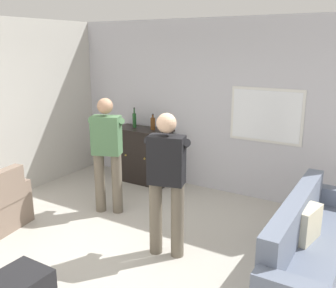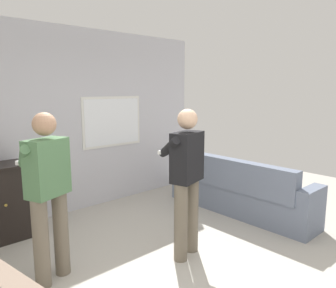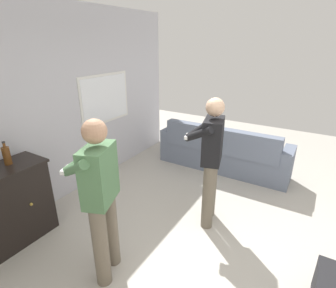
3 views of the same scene
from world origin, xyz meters
name	(u,v)px [view 1 (image 1 of 3)]	position (x,y,z in m)	size (l,w,h in m)	color
ground	(113,260)	(0.00, 0.00, 0.00)	(10.40, 10.40, 0.00)	#B2ADA3
wall_back_with_window	(215,107)	(0.02, 2.66, 1.40)	(5.20, 0.15, 2.80)	silver
couch	(309,249)	(1.96, 0.82, 0.33)	(0.57, 2.40, 0.87)	slate
sideboard_cabinet	(143,155)	(-1.18, 2.30, 0.48)	(1.05, 0.49, 0.97)	black
bottle_wine_green	(153,123)	(-0.98, 2.34, 1.08)	(0.08, 0.08, 0.28)	#593314
bottle_liquor_amber	(134,120)	(-1.37, 2.33, 1.10)	(0.07, 0.07, 0.35)	#1E4C23
person_standing_left	(107,150)	(-0.88, 1.01, 0.94)	(0.52, 0.52, 1.68)	#6B6051
person_standing_right	(167,178)	(0.45, 0.45, 0.94)	(0.54, 0.52, 1.68)	#6B6051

